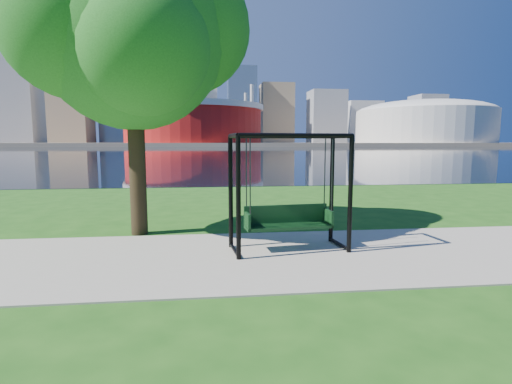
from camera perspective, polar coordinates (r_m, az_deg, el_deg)
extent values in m
plane|color=#1E5114|center=(8.41, 0.46, -8.34)|extent=(900.00, 900.00, 0.00)
cube|color=#9E937F|center=(7.93, 0.92, -9.19)|extent=(120.00, 4.00, 0.03)
cube|color=black|center=(110.08, -6.18, 5.90)|extent=(900.00, 180.00, 0.02)
cube|color=#937F60|center=(314.05, -6.54, 6.83)|extent=(900.00, 228.00, 2.00)
cylinder|color=maroon|center=(243.45, -8.91, 9.55)|extent=(80.00, 80.00, 22.00)
cylinder|color=silver|center=(244.06, -8.95, 11.77)|extent=(83.00, 83.00, 3.00)
cylinder|color=silver|center=(263.61, -1.48, 10.52)|extent=(2.00, 2.00, 32.00)
cylinder|color=silver|center=(265.84, -15.99, 10.23)|extent=(2.00, 2.00, 32.00)
cylinder|color=silver|center=(228.48, -17.54, 10.73)|extent=(2.00, 2.00, 32.00)
cylinder|color=silver|center=(225.87, -0.59, 11.10)|extent=(2.00, 2.00, 32.00)
cylinder|color=beige|center=(278.69, 22.81, 8.56)|extent=(84.00, 84.00, 20.00)
ellipsoid|color=beige|center=(279.15, 22.90, 10.40)|extent=(84.00, 84.00, 15.12)
cube|color=gray|center=(348.45, -30.80, 11.18)|extent=(28.00, 28.00, 62.00)
cube|color=#998466|center=(326.51, -25.06, 14.15)|extent=(26.00, 26.00, 88.00)
cube|color=slate|center=(343.39, -18.83, 14.64)|extent=(30.00, 24.00, 95.00)
cube|color=gray|center=(317.49, -14.07, 13.36)|extent=(24.00, 24.00, 72.00)
cube|color=silver|center=(345.46, -8.36, 13.63)|extent=(32.00, 28.00, 80.00)
cube|color=slate|center=(320.40, -2.04, 12.24)|extent=(22.00, 22.00, 58.00)
cube|color=#998466|center=(338.56, 2.92, 11.11)|extent=(26.00, 26.00, 48.00)
cube|color=gray|center=(337.65, 10.03, 10.52)|extent=(28.00, 24.00, 42.00)
cube|color=silver|center=(374.10, 14.87, 9.58)|extent=(30.00, 26.00, 36.00)
cube|color=gray|center=(377.63, 23.18, 9.53)|extent=(24.00, 24.00, 40.00)
cube|color=#998466|center=(411.11, 27.00, 8.53)|extent=(26.00, 26.00, 32.00)
sphere|color=#998466|center=(336.19, -25.52, 22.19)|extent=(10.00, 10.00, 10.00)
cylinder|color=black|center=(7.46, -2.53, -1.03)|extent=(0.10, 0.10, 2.37)
cylinder|color=black|center=(8.16, 13.32, -0.52)|extent=(0.10, 0.10, 2.37)
cylinder|color=black|center=(8.37, -3.64, -0.16)|extent=(0.10, 0.10, 2.37)
cylinder|color=black|center=(9.00, 10.76, 0.24)|extent=(0.10, 0.10, 2.37)
cylinder|color=black|center=(7.67, 5.86, 8.03)|extent=(2.26, 0.32, 0.09)
cylinder|color=black|center=(8.55, 3.89, 7.95)|extent=(2.26, 0.32, 0.09)
cylinder|color=black|center=(7.85, -3.18, 8.03)|extent=(0.19, 0.93, 0.09)
cylinder|color=black|center=(8.14, -3.07, -8.28)|extent=(0.17, 0.93, 0.07)
cylinder|color=black|center=(8.52, 12.18, 7.81)|extent=(0.19, 0.93, 0.09)
cylinder|color=black|center=(8.78, 11.79, -7.27)|extent=(0.17, 0.93, 0.07)
cube|color=black|center=(8.29, 4.69, -4.93)|extent=(1.84, 0.65, 0.06)
cube|color=black|center=(8.43, 4.30, -3.15)|extent=(1.80, 0.24, 0.39)
cube|color=black|center=(8.05, -1.24, -4.22)|extent=(0.10, 0.47, 0.35)
cube|color=black|center=(8.56, 10.28, -3.66)|extent=(0.10, 0.47, 0.35)
cylinder|color=#2C2C30|center=(7.74, -0.84, 2.14)|extent=(0.03, 0.03, 1.49)
cylinder|color=#2C2C30|center=(8.25, 10.80, 2.32)|extent=(0.03, 0.03, 1.49)
cylinder|color=#2C2C30|center=(8.11, -1.38, 2.37)|extent=(0.03, 0.03, 1.49)
cylinder|color=#2C2C30|center=(8.60, 9.80, 2.54)|extent=(0.03, 0.03, 1.49)
cylinder|color=black|center=(10.04, -16.65, 5.33)|extent=(0.40, 0.40, 3.96)
sphere|color=#20601C|center=(10.33, -17.22, 20.47)|extent=(4.32, 4.32, 4.32)
sphere|color=#20601C|center=(10.81, -10.14, 22.02)|extent=(3.24, 3.24, 3.24)
sphere|color=#20601C|center=(10.27, -24.03, 21.30)|extent=(3.42, 3.42, 3.42)
sphere|color=#20601C|center=(9.22, -15.96, 19.32)|extent=(2.88, 2.88, 2.88)
sphere|color=#20601C|center=(11.63, -19.15, 22.50)|extent=(3.06, 3.06, 3.06)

